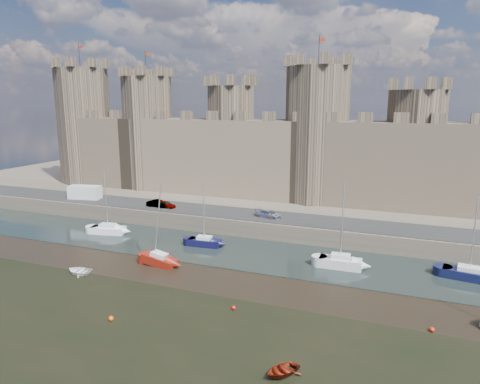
{
  "coord_description": "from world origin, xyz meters",
  "views": [
    {
      "loc": [
        16.61,
        -26.47,
        19.67
      ],
      "look_at": [
        -2.11,
        22.0,
        8.7
      ],
      "focal_mm": 32.0,
      "sensor_mm": 36.0,
      "label": 1
    }
  ],
  "objects": [
    {
      "name": "car_2",
      "position": [
        -1.81,
        33.32,
        3.1
      ],
      "size": [
        4.39,
        2.56,
        1.2
      ],
      "primitive_type": "imported",
      "rotation": [
        0.0,
        0.0,
        1.35
      ],
      "color": "gray",
      "rests_on": "quay"
    },
    {
      "name": "ground",
      "position": [
        0.0,
        0.0,
        0.0
      ],
      "size": [
        160.0,
        160.0,
        0.0
      ],
      "primitive_type": "plane",
      "color": "black",
      "rests_on": "ground"
    },
    {
      "name": "dinghy_6",
      "position": [
        -17.83,
        10.48,
        0.33
      ],
      "size": [
        3.42,
        2.63,
        0.66
      ],
      "primitive_type": "imported",
      "rotation": [
        1.57,
        0.0,
        4.59
      ],
      "color": "white",
      "rests_on": "ground"
    },
    {
      "name": "dinghy_4",
      "position": [
        9.42,
        0.72,
        0.31
      ],
      "size": [
        3.37,
        3.68,
        0.62
      ],
      "primitive_type": "imported",
      "rotation": [
        1.57,
        0.0,
        5.76
      ],
      "color": "maroon",
      "rests_on": "ground"
    },
    {
      "name": "sailboat_0",
      "position": [
        -24.54,
        24.39,
        0.76
      ],
      "size": [
        5.44,
        2.9,
        9.65
      ],
      "rotation": [
        0.0,
        0.0,
        0.18
      ],
      "color": "white",
      "rests_on": "ground"
    },
    {
      "name": "sailboat_3",
      "position": [
        24.43,
        24.91,
        0.75
      ],
      "size": [
        5.72,
        2.98,
        9.56
      ],
      "rotation": [
        0.0,
        0.0,
        -0.16
      ],
      "color": "black",
      "rests_on": "ground"
    },
    {
      "name": "car_0",
      "position": [
        -19.5,
        33.01,
        3.1
      ],
      "size": [
        3.7,
        1.92,
        1.2
      ],
      "primitive_type": "imported",
      "rotation": [
        0.0,
        0.0,
        1.43
      ],
      "color": "gray",
      "rests_on": "quay"
    },
    {
      "name": "sailboat_1",
      "position": [
        -8.36,
        24.47,
        0.73
      ],
      "size": [
        4.62,
        2.15,
        8.98
      ],
      "rotation": [
        0.0,
        0.0,
        0.09
      ],
      "color": "black",
      "rests_on": "ground"
    },
    {
      "name": "sailboat_2",
      "position": [
        10.39,
        23.19,
        0.85
      ],
      "size": [
        5.06,
        2.09,
        10.81
      ],
      "rotation": [
        0.0,
        0.0,
        0.03
      ],
      "color": "silver",
      "rests_on": "ground"
    },
    {
      "name": "water_channel",
      "position": [
        0.0,
        24.0,
        0.04
      ],
      "size": [
        160.0,
        12.0,
        0.08
      ],
      "primitive_type": "cube",
      "color": "black",
      "rests_on": "ground"
    },
    {
      "name": "quay",
      "position": [
        0.0,
        60.0,
        1.25
      ],
      "size": [
        160.0,
        60.0,
        2.5
      ],
      "primitive_type": "cube",
      "color": "#4C443A",
      "rests_on": "ground"
    },
    {
      "name": "van",
      "position": [
        -36.48,
        33.5,
        3.73
      ],
      "size": [
        5.95,
        3.27,
        2.46
      ],
      "primitive_type": "cube",
      "rotation": [
        0.0,
        0.0,
        0.19
      ],
      "color": "silver",
      "rests_on": "quay"
    },
    {
      "name": "buoy_3",
      "position": [
        20.01,
        11.29,
        0.22
      ],
      "size": [
        0.44,
        0.44,
        0.44
      ],
      "primitive_type": "sphere",
      "color": "red",
      "rests_on": "ground"
    },
    {
      "name": "buoy_1",
      "position": [
        2.33,
        8.79,
        0.21
      ],
      "size": [
        0.42,
        0.42,
        0.42
      ],
      "primitive_type": "sphere",
      "color": "red",
      "rests_on": "ground"
    },
    {
      "name": "car_1",
      "position": [
        -20.94,
        32.92,
        3.13
      ],
      "size": [
        3.89,
        1.46,
        1.27
      ],
      "primitive_type": "imported",
      "rotation": [
        0.0,
        0.0,
        1.54
      ],
      "color": "gray",
      "rests_on": "quay"
    },
    {
      "name": "road",
      "position": [
        0.0,
        34.0,
        2.55
      ],
      "size": [
        160.0,
        7.0,
        0.1
      ],
      "primitive_type": "cube",
      "color": "black",
      "rests_on": "quay"
    },
    {
      "name": "castle",
      "position": [
        -0.64,
        48.0,
        11.67
      ],
      "size": [
        108.5,
        11.0,
        29.0
      ],
      "color": "#42382B",
      "rests_on": "quay"
    },
    {
      "name": "sailboat_4",
      "position": [
        -10.46,
        16.16,
        0.75
      ],
      "size": [
        4.52,
        2.07,
        10.28
      ],
      "rotation": [
        0.0,
        0.0,
        -0.08
      ],
      "color": "maroon",
      "rests_on": "ground"
    },
    {
      "name": "buoy_0",
      "position": [
        -7.35,
        2.75,
        0.24
      ],
      "size": [
        0.48,
        0.48,
        0.48
      ],
      "primitive_type": "sphere",
      "color": "#EB4D0A",
      "rests_on": "ground"
    }
  ]
}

